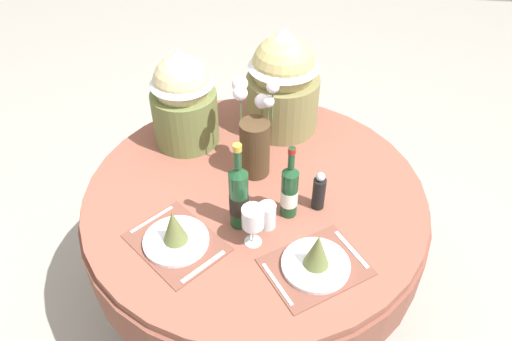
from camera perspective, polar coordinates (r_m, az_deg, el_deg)
ground at (r=2.59m, az=-0.09°, el=-14.35°), size 8.00×8.00×0.00m
dining_table at (r=2.13m, az=-0.11°, el=-5.25°), size 1.41×1.41×0.74m
place_setting_left at (r=1.82m, az=-9.25°, el=-7.23°), size 0.43×0.42×0.16m
place_setting_right at (r=1.74m, az=6.95°, el=-9.97°), size 0.43×0.41×0.16m
flower_vase at (r=2.01m, az=-0.17°, el=3.73°), size 0.19×0.17×0.42m
wine_bottle_left at (r=1.85m, az=3.87°, el=-2.30°), size 0.07×0.07×0.32m
wine_bottle_centre at (r=1.80m, az=-1.98°, el=-2.96°), size 0.07×0.07×0.38m
wine_glass_right at (r=1.74m, az=-0.36°, el=-5.51°), size 0.08×0.08×0.17m
tumbler_near_left at (r=1.85m, az=1.30°, el=-5.19°), size 0.07×0.07×0.11m
pepper_mill at (r=1.92m, az=7.23°, el=-2.43°), size 0.05×0.05×0.17m
gift_tub_back_left at (r=2.17m, az=-8.38°, el=8.64°), size 0.29×0.29×0.45m
gift_tub_back_centre at (r=2.23m, az=3.14°, el=10.65°), size 0.33×0.33×0.49m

